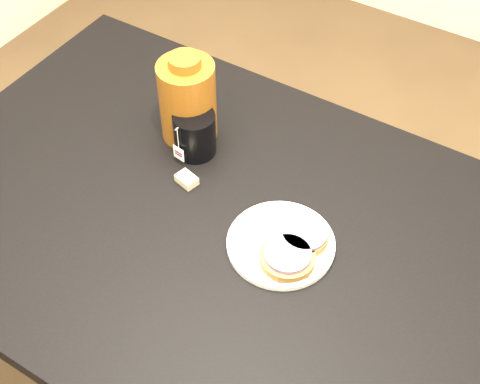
# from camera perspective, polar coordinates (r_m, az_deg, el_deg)

# --- Properties ---
(table) EXTENTS (1.40, 0.90, 0.75)m
(table) POSITION_cam_1_polar(r_m,az_deg,el_deg) (1.42, -0.87, -4.97)
(table) COLOR black
(table) RESTS_ON ground_plane
(plate) EXTENTS (0.21, 0.21, 0.02)m
(plate) POSITION_cam_1_polar(r_m,az_deg,el_deg) (1.32, 3.51, -4.39)
(plate) COLOR white
(plate) RESTS_ON table
(bagel_back) EXTENTS (0.10, 0.10, 0.03)m
(bagel_back) POSITION_cam_1_polar(r_m,az_deg,el_deg) (1.31, 5.52, -3.68)
(bagel_back) COLOR brown
(bagel_back) RESTS_ON plate
(bagel_front) EXTENTS (0.15, 0.15, 0.03)m
(bagel_front) POSITION_cam_1_polar(r_m,az_deg,el_deg) (1.28, 4.07, -5.55)
(bagel_front) COLOR brown
(bagel_front) RESTS_ON plate
(mug) EXTENTS (0.14, 0.11, 0.10)m
(mug) POSITION_cam_1_polar(r_m,az_deg,el_deg) (1.47, -3.96, 5.08)
(mug) COLOR black
(mug) RESTS_ON table
(teabag_pouch) EXTENTS (0.05, 0.04, 0.02)m
(teabag_pouch) POSITION_cam_1_polar(r_m,az_deg,el_deg) (1.43, -4.57, 1.06)
(teabag_pouch) COLOR #C6B793
(teabag_pouch) RESTS_ON table
(bagel_package) EXTENTS (0.14, 0.14, 0.21)m
(bagel_package) POSITION_cam_1_polar(r_m,az_deg,el_deg) (1.48, -4.50, 7.86)
(bagel_package) COLOR #61300C
(bagel_package) RESTS_ON table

